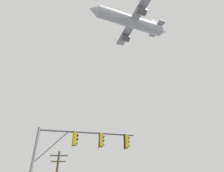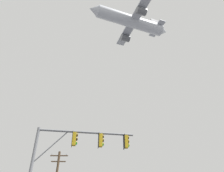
{
  "view_description": "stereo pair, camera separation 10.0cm",
  "coord_description": "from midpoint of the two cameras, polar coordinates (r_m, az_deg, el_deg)",
  "views": [
    {
      "loc": [
        -0.09,
        -6.1,
        1.54
      ],
      "look_at": [
        0.48,
        17.01,
        16.01
      ],
      "focal_mm": 33.17,
      "sensor_mm": 36.0,
      "label": 1
    },
    {
      "loc": [
        0.01,
        -6.1,
        1.54
      ],
      "look_at": [
        0.48,
        17.01,
        16.01
      ],
      "focal_mm": 33.17,
      "sensor_mm": 36.0,
      "label": 2
    }
  ],
  "objects": [
    {
      "name": "signal_pole_near",
      "position": [
        14.82,
        -10.05,
        -17.28
      ],
      "size": [
        6.74,
        1.22,
        6.7
      ],
      "color": "slate",
      "rests_on": "ground"
    },
    {
      "name": "airplane",
      "position": [
        57.35,
        5.19,
        17.32
      ],
      "size": [
        21.92,
        16.93,
        6.1
      ],
      "color": "#B7BCC6"
    }
  ]
}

